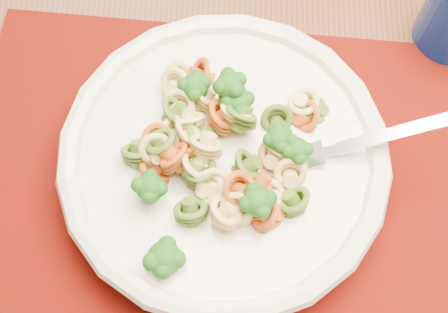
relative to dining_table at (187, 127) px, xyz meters
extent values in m
cube|color=#52301B|center=(0.15, 0.30, -0.63)|extent=(4.00, 4.00, 0.01)
cube|color=#5B3419|center=(0.00, 0.00, 0.10)|extent=(1.38, 1.04, 0.04)
cube|color=#520703|center=(0.00, -0.12, 0.12)|extent=(0.53, 0.46, 0.00)
cylinder|color=silver|center=(0.02, -0.11, 0.13)|extent=(0.12, 0.12, 0.01)
cylinder|color=silver|center=(0.02, -0.11, 0.15)|extent=(0.27, 0.27, 0.03)
torus|color=silver|center=(0.02, -0.11, 0.16)|extent=(0.29, 0.29, 0.02)
camera|label=1|loc=(-0.01, -0.31, 0.65)|focal=50.00mm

